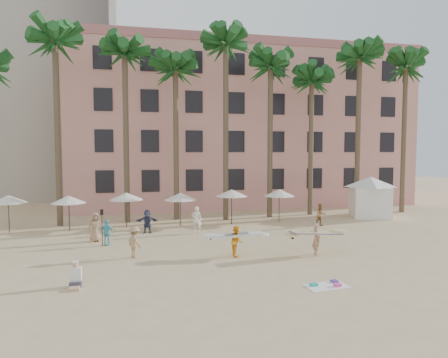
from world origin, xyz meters
TOP-DOWN VIEW (x-y plane):
  - ground at (0.00, 0.00)m, footprint 120.00×120.00m
  - pink_hotel at (7.00, 26.00)m, footprint 35.00×14.00m
  - palm_row at (0.51, 15.00)m, footprint 44.40×5.40m
  - umbrella_row at (-3.00, 12.50)m, footprint 22.50×2.70m
  - cabana at (15.52, 13.20)m, footprint 5.71×5.71m
  - beach_towel at (3.65, -2.48)m, footprint 1.91×1.22m
  - carrier_yellow at (5.38, 2.27)m, footprint 3.10×1.22m
  - carrier_white at (1.06, 3.01)m, footprint 2.87×1.01m
  - beachgoers at (-1.97, 8.09)m, footprint 17.15×7.39m
  - paddle at (-6.27, 6.96)m, footprint 0.18×0.04m
  - seated_man at (-6.74, -0.39)m, footprint 0.47×0.83m

SIDE VIEW (x-z plane):
  - ground at x=0.00m, z-range 0.00..0.00m
  - beach_towel at x=3.65m, z-range -0.04..0.10m
  - seated_man at x=-6.74m, z-range -0.17..0.91m
  - beachgoers at x=-1.97m, z-range -0.08..1.80m
  - carrier_white at x=1.06m, z-range 0.07..1.72m
  - carrier_yellow at x=5.38m, z-range 0.11..1.88m
  - paddle at x=-6.27m, z-range 0.30..2.52m
  - cabana at x=15.52m, z-range 0.32..3.82m
  - umbrella_row at x=-3.00m, z-range 0.97..3.69m
  - pink_hotel at x=7.00m, z-range 0.00..16.00m
  - palm_row at x=0.51m, z-range 4.82..21.12m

